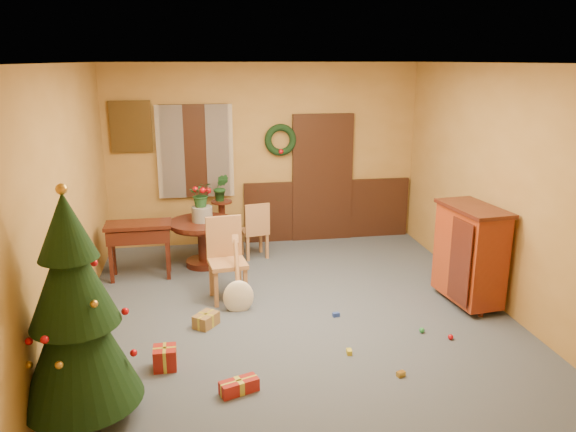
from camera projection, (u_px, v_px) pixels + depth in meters
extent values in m
plane|color=#374050|center=(294.00, 310.00, 6.82)|extent=(5.50, 5.50, 0.00)
plane|color=silver|center=(295.00, 63.00, 6.04)|extent=(5.50, 5.50, 0.00)
plane|color=olive|center=(265.00, 155.00, 9.04)|extent=(5.00, 0.00, 5.00)
plane|color=olive|center=(366.00, 286.00, 3.81)|extent=(5.00, 0.00, 5.00)
plane|color=olive|center=(66.00, 203.00, 6.03)|extent=(0.00, 5.50, 5.50)
plane|color=olive|center=(497.00, 186.00, 6.82)|extent=(0.00, 5.50, 5.50)
cube|color=black|center=(327.00, 210.00, 9.42)|extent=(2.80, 0.06, 1.00)
cube|color=black|center=(322.00, 178.00, 9.25)|extent=(1.00, 0.08, 2.10)
cube|color=white|center=(322.00, 181.00, 9.29)|extent=(0.80, 0.03, 1.90)
cube|color=black|center=(195.00, 151.00, 8.79)|extent=(1.05, 0.08, 1.45)
cube|color=white|center=(195.00, 151.00, 8.82)|extent=(0.88, 0.03, 1.25)
cube|color=white|center=(170.00, 152.00, 8.68)|extent=(0.42, 0.02, 1.45)
cube|color=white|center=(220.00, 151.00, 8.80)|extent=(0.42, 0.02, 1.45)
torus|color=black|center=(281.00, 140.00, 8.93)|extent=(0.51, 0.11, 0.51)
cube|color=#4C3819|center=(131.00, 127.00, 8.54)|extent=(0.62, 0.05, 0.78)
cube|color=gray|center=(131.00, 126.00, 8.57)|extent=(0.48, 0.02, 0.62)
cylinder|color=black|center=(203.00, 223.00, 8.12)|extent=(0.99, 0.99, 0.05)
cylinder|color=black|center=(203.00, 226.00, 8.13)|extent=(0.88, 0.88, 0.04)
cylinder|color=black|center=(203.00, 244.00, 8.20)|extent=(0.16, 0.16, 0.55)
cylinder|color=black|center=(204.00, 262.00, 8.28)|extent=(0.53, 0.53, 0.09)
cylinder|color=slate|center=(202.00, 214.00, 8.08)|extent=(0.30, 0.30, 0.22)
imported|color=#1E4C23|center=(201.00, 194.00, 8.00)|extent=(0.33, 0.29, 0.37)
cube|color=#A77542|center=(228.00, 263.00, 6.99)|extent=(0.50, 0.50, 0.05)
cube|color=#A77542|center=(224.00, 237.00, 7.10)|extent=(0.45, 0.10, 0.54)
cube|color=#A77542|center=(239.00, 276.00, 7.28)|extent=(0.05, 0.05, 0.46)
cube|color=#A77542|center=(211.00, 279.00, 7.18)|extent=(0.05, 0.05, 0.46)
cube|color=#A77542|center=(245.00, 286.00, 6.94)|extent=(0.05, 0.05, 0.46)
cube|color=#A77542|center=(216.00, 289.00, 6.84)|extent=(0.05, 0.05, 0.46)
cube|color=#A77542|center=(254.00, 231.00, 8.56)|extent=(0.45, 0.45, 0.05)
cube|color=#A77542|center=(257.00, 219.00, 8.34)|extent=(0.38, 0.11, 0.45)
cube|color=#A77542|center=(248.00, 249.00, 8.43)|extent=(0.05, 0.05, 0.39)
cube|color=#A77542|center=(267.00, 246.00, 8.54)|extent=(0.05, 0.05, 0.39)
cube|color=#A77542|center=(242.00, 243.00, 8.70)|extent=(0.05, 0.05, 0.39)
cube|color=#A77542|center=(261.00, 240.00, 8.81)|extent=(0.05, 0.05, 0.39)
cylinder|color=black|center=(222.00, 228.00, 8.75)|extent=(0.10, 0.10, 0.81)
cylinder|color=black|center=(221.00, 202.00, 8.64)|extent=(0.32, 0.32, 0.03)
imported|color=#19471E|center=(221.00, 187.00, 8.58)|extent=(0.26, 0.22, 0.42)
cylinder|color=#382111|center=(86.00, 406.00, 4.75)|extent=(0.13, 0.13, 0.22)
cone|color=black|center=(78.00, 336.00, 4.57)|extent=(0.99, 0.99, 1.16)
cone|color=black|center=(71.00, 274.00, 4.43)|extent=(0.72, 0.72, 0.85)
cone|color=black|center=(65.00, 225.00, 4.32)|extent=(0.47, 0.47, 0.54)
sphere|color=gold|center=(61.00, 189.00, 4.24)|extent=(0.09, 0.09, 0.09)
cube|color=black|center=(138.00, 225.00, 7.65)|extent=(0.89, 0.45, 0.05)
cube|color=black|center=(139.00, 234.00, 7.69)|extent=(0.84, 0.41, 0.19)
cube|color=black|center=(112.00, 254.00, 7.70)|extent=(0.06, 0.31, 0.73)
cube|color=black|center=(168.00, 251.00, 7.82)|extent=(0.06, 0.31, 0.73)
cube|color=#511709|center=(470.00, 254.00, 6.84)|extent=(0.56, 0.96, 1.14)
cube|color=black|center=(474.00, 208.00, 6.69)|extent=(0.62, 1.02, 0.05)
cylinder|color=black|center=(481.00, 313.00, 6.64)|extent=(0.06, 0.06, 0.08)
cylinder|color=black|center=(452.00, 288.00, 7.37)|extent=(0.06, 0.06, 0.08)
cube|color=brown|center=(100.00, 366.00, 5.42)|extent=(0.37, 0.33, 0.16)
cube|color=gold|center=(100.00, 366.00, 5.42)|extent=(0.30, 0.15, 0.17)
cube|color=gold|center=(100.00, 366.00, 5.42)|extent=(0.13, 0.23, 0.17)
cube|color=maroon|center=(165.00, 358.00, 5.50)|extent=(0.22, 0.22, 0.22)
cube|color=gold|center=(165.00, 358.00, 5.50)|extent=(0.22, 0.03, 0.22)
cube|color=gold|center=(165.00, 358.00, 5.50)|extent=(0.03, 0.22, 0.22)
cube|color=brown|center=(206.00, 320.00, 6.39)|extent=(0.32, 0.34, 0.15)
cube|color=gold|center=(206.00, 320.00, 6.39)|extent=(0.20, 0.24, 0.15)
cube|color=gold|center=(206.00, 320.00, 6.39)|extent=(0.18, 0.15, 0.15)
cube|color=maroon|center=(239.00, 386.00, 5.11)|extent=(0.38, 0.26, 0.12)
cube|color=gold|center=(239.00, 386.00, 5.11)|extent=(0.35, 0.14, 0.13)
cube|color=gold|center=(239.00, 386.00, 5.11)|extent=(0.10, 0.16, 0.13)
cube|color=#2540A0|center=(336.00, 315.00, 6.63)|extent=(0.09, 0.07, 0.05)
sphere|color=#268C3E|center=(422.00, 330.00, 6.24)|extent=(0.06, 0.06, 0.06)
cube|color=gold|center=(349.00, 352.00, 5.79)|extent=(0.06, 0.08, 0.05)
sphere|color=red|center=(451.00, 337.00, 6.09)|extent=(0.06, 0.06, 0.06)
cube|color=gold|center=(401.00, 374.00, 5.38)|extent=(0.09, 0.08, 0.05)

